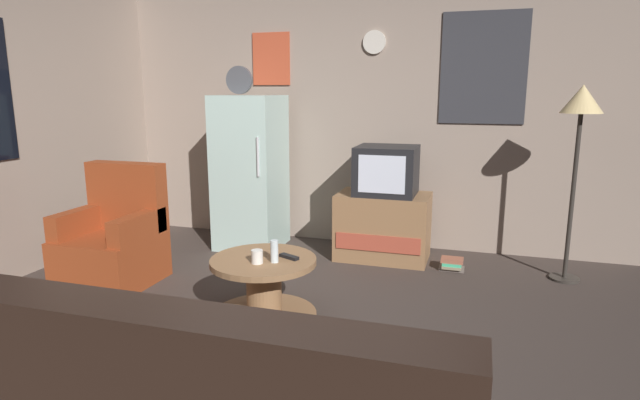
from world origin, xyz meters
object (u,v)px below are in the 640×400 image
at_px(fridge, 250,172).
at_px(wine_glass, 274,251).
at_px(crt_tv, 387,170).
at_px(standing_lamp, 581,115).
at_px(armchair, 114,242).
at_px(mug_ceramic_white, 257,257).
at_px(remote_control, 289,257).
at_px(tv_stand, 383,226).
at_px(book_stack, 452,264).
at_px(coffee_table, 264,289).

height_order(fridge, wine_glass, fridge).
bearing_deg(crt_tv, wine_glass, -105.76).
bearing_deg(standing_lamp, armchair, -162.39).
bearing_deg(mug_ceramic_white, remote_control, 43.56).
relative_size(tv_stand, remote_control, 5.60).
height_order(standing_lamp, book_stack, standing_lamp).
xyz_separation_m(coffee_table, mug_ceramic_white, (0.00, -0.10, 0.26)).
bearing_deg(mug_ceramic_white, standing_lamp, 36.34).
xyz_separation_m(fridge, remote_control, (0.97, -1.51, -0.31)).
bearing_deg(book_stack, armchair, -157.45).
bearing_deg(wine_glass, armchair, 166.91).
bearing_deg(crt_tv, armchair, -148.14).
bearing_deg(wine_glass, standing_lamp, 36.72).
height_order(standing_lamp, remote_control, standing_lamp).
xyz_separation_m(fridge, coffee_table, (0.80, -1.56, -0.54)).
bearing_deg(coffee_table, mug_ceramic_white, -89.43).
height_order(mug_ceramic_white, book_stack, mug_ceramic_white).
xyz_separation_m(wine_glass, mug_ceramic_white, (-0.10, -0.05, -0.03)).
xyz_separation_m(wine_glass, book_stack, (1.08, 1.45, -0.46)).
distance_m(tv_stand, remote_control, 1.56).
xyz_separation_m(tv_stand, standing_lamp, (1.56, -0.12, 1.05)).
bearing_deg(armchair, fridge, 62.54).
relative_size(mug_ceramic_white, armchair, 0.09).
xyz_separation_m(remote_control, book_stack, (1.02, 1.35, -0.39)).
xyz_separation_m(tv_stand, coffee_table, (-0.54, -1.56, -0.09)).
bearing_deg(crt_tv, coffee_table, -109.61).
distance_m(crt_tv, mug_ceramic_white, 1.79).
bearing_deg(fridge, wine_glass, -60.76).
xyz_separation_m(crt_tv, book_stack, (0.63, -0.15, -0.78)).
bearing_deg(book_stack, remote_control, -126.95).
bearing_deg(fridge, armchair, -117.46).
height_order(standing_lamp, coffee_table, standing_lamp).
bearing_deg(tv_stand, wine_glass, -105.09).
xyz_separation_m(fridge, standing_lamp, (2.89, -0.13, 0.60)).
relative_size(crt_tv, remote_control, 3.60).
distance_m(standing_lamp, armchair, 3.85).
bearing_deg(armchair, book_stack, 22.55).
bearing_deg(wine_glass, mug_ceramic_white, -151.98).
relative_size(fridge, coffee_table, 2.46).
xyz_separation_m(wine_glass, remote_control, (0.06, 0.10, -0.06)).
xyz_separation_m(standing_lamp, remote_control, (-1.93, -1.38, -0.91)).
bearing_deg(fridge, coffee_table, -62.87).
height_order(crt_tv, standing_lamp, standing_lamp).
distance_m(coffee_table, mug_ceramic_white, 0.28).
distance_m(wine_glass, mug_ceramic_white, 0.12).
xyz_separation_m(tv_stand, remote_control, (-0.37, -1.50, 0.14)).
bearing_deg(mug_ceramic_white, coffee_table, 90.57).
distance_m(tv_stand, coffee_table, 1.65).
xyz_separation_m(fridge, wine_glass, (0.90, -1.61, -0.25)).
distance_m(mug_ceramic_white, armchair, 1.52).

